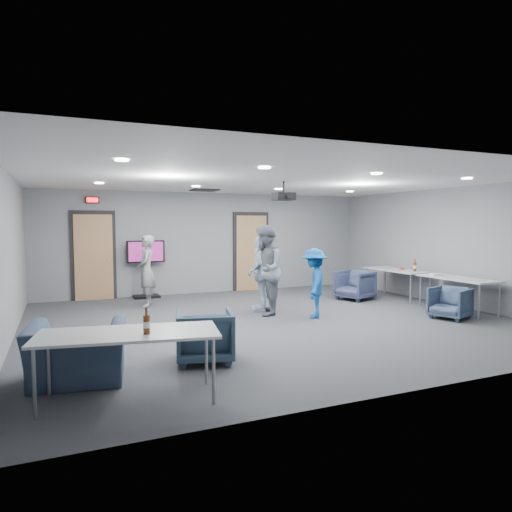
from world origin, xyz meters
name	(u,v)px	position (x,y,z in m)	size (l,w,h in m)	color
floor	(273,320)	(0.00, 0.00, 0.00)	(9.00, 9.00, 0.00)	#33363A
ceiling	(273,180)	(0.00, 0.00, 2.70)	(9.00, 9.00, 0.00)	silver
wall_back	(210,243)	(0.00, 4.00, 1.35)	(9.00, 0.02, 2.70)	slate
wall_front	(427,271)	(0.00, -4.00, 1.35)	(9.00, 0.02, 2.70)	slate
wall_left	(7,258)	(-4.50, 0.00, 1.35)	(0.02, 8.00, 2.70)	slate
wall_right	(449,246)	(4.50, 0.00, 1.35)	(0.02, 8.00, 2.70)	slate
door_left	(94,257)	(-3.00, 3.95, 1.07)	(1.06, 0.17, 2.24)	black
door_right	(251,252)	(1.20, 3.95, 1.07)	(1.06, 0.17, 2.24)	black
exit_sign	(92,200)	(-3.00, 3.93, 2.45)	(0.32, 0.08, 0.16)	black
hvac_diffuser	(205,190)	(-0.50, 2.80, 2.69)	(0.60, 0.60, 0.03)	black
downlights	(273,181)	(0.00, 0.00, 2.68)	(6.18, 3.78, 0.02)	white
person_a	(147,271)	(-1.97, 2.50, 0.81)	(0.59, 0.39, 1.62)	gray
person_b	(265,270)	(0.09, 0.57, 0.92)	(0.90, 0.70, 1.85)	slate
person_c	(261,273)	(0.19, 1.01, 0.81)	(0.95, 0.40, 1.62)	silver
person_d	(314,283)	(0.88, -0.07, 0.69)	(0.90, 0.52, 1.39)	#174F96
chair_right_a	(355,285)	(2.90, 1.40, 0.36)	(0.77, 0.79, 0.72)	#343C59
chair_right_c	(450,303)	(3.29, -1.23, 0.31)	(0.67, 0.69, 0.63)	#36455E
chair_front_a	(205,336)	(-1.98, -2.00, 0.35)	(0.75, 0.78, 0.71)	#334658
chair_front_b	(78,353)	(-3.60, -2.19, 0.35)	(1.09, 0.95, 0.71)	#394A62
table_right_a	(397,271)	(4.00, 1.15, 0.68)	(0.74, 1.78, 0.73)	silver
table_right_b	(458,280)	(4.00, -0.75, 0.68)	(0.72, 1.73, 0.73)	silver
table_front_left	(128,336)	(-3.12, -3.00, 0.69)	(1.99, 1.11, 0.73)	silver
bottle_front	(147,324)	(-2.95, -3.15, 0.83)	(0.07, 0.07, 0.28)	#55290E
bottle_right	(415,267)	(4.11, 0.66, 0.84)	(0.08, 0.08, 0.29)	#55290E
snack_box	(401,269)	(4.06, 1.08, 0.75)	(0.16, 0.11, 0.04)	#D43C35
wrapper	(437,275)	(3.85, -0.31, 0.76)	(0.24, 0.17, 0.06)	silver
tv_stand	(146,265)	(-1.77, 3.75, 0.82)	(0.95, 0.45, 1.45)	black
projector	(284,196)	(0.24, 0.03, 2.40)	(0.39, 0.37, 0.37)	black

